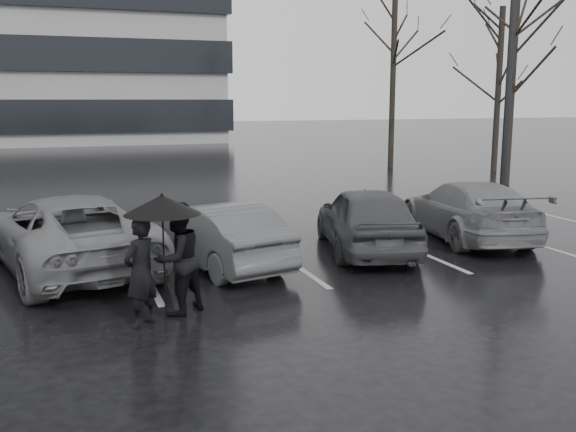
# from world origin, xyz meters

# --- Properties ---
(ground) EXTENTS (160.00, 160.00, 0.00)m
(ground) POSITION_xyz_m (0.00, 0.00, 0.00)
(ground) COLOR black
(ground) RESTS_ON ground
(car_main) EXTENTS (2.60, 4.36, 1.39)m
(car_main) POSITION_xyz_m (2.39, 2.25, 0.70)
(car_main) COLOR black
(car_main) RESTS_ON ground
(car_west_a) EXTENTS (2.14, 3.94, 1.23)m
(car_west_a) POSITION_xyz_m (-0.80, 2.09, 0.62)
(car_west_a) COLOR #323234
(car_west_a) RESTS_ON ground
(car_west_b) EXTENTS (3.42, 5.48, 1.41)m
(car_west_b) POSITION_xyz_m (-3.47, 2.78, 0.71)
(car_west_b) COLOR #525255
(car_west_b) RESTS_ON ground
(car_east) EXTENTS (2.63, 4.80, 1.32)m
(car_east) POSITION_xyz_m (5.16, 2.67, 0.66)
(car_east) COLOR #525255
(car_east) RESTS_ON ground
(pedestrian_left) EXTENTS (0.67, 0.66, 1.56)m
(pedestrian_left) POSITION_xyz_m (-2.59, -0.72, 0.78)
(pedestrian_left) COLOR black
(pedestrian_left) RESTS_ON ground
(pedestrian_right) EXTENTS (1.02, 0.97, 1.67)m
(pedestrian_right) POSITION_xyz_m (-2.00, -0.36, 0.83)
(pedestrian_right) COLOR black
(pedestrian_right) RESTS_ON ground
(umbrella) EXTENTS (1.09, 1.09, 1.84)m
(umbrella) POSITION_xyz_m (-2.23, -0.55, 1.68)
(umbrella) COLOR black
(umbrella) RESTS_ON ground
(lamp_post) EXTENTS (0.53, 0.53, 9.69)m
(lamp_post) POSITION_xyz_m (9.20, 6.64, 4.44)
(lamp_post) COLOR #99999B
(lamp_post) RESTS_ON ground
(stall_stripes) EXTENTS (19.72, 5.00, 0.00)m
(stall_stripes) POSITION_xyz_m (-0.80, 2.50, 0.00)
(stall_stripes) COLOR #9F9FA2
(stall_stripes) RESTS_ON ground
(tree_east) EXTENTS (0.26, 0.26, 8.00)m
(tree_east) POSITION_xyz_m (12.00, 10.00, 4.00)
(tree_east) COLOR black
(tree_east) RESTS_ON ground
(tree_ne) EXTENTS (0.26, 0.26, 7.00)m
(tree_ne) POSITION_xyz_m (14.50, 14.00, 3.50)
(tree_ne) COLOR black
(tree_ne) RESTS_ON ground
(tree_north) EXTENTS (0.26, 0.26, 8.50)m
(tree_north) POSITION_xyz_m (11.00, 17.00, 4.25)
(tree_north) COLOR black
(tree_north) RESTS_ON ground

